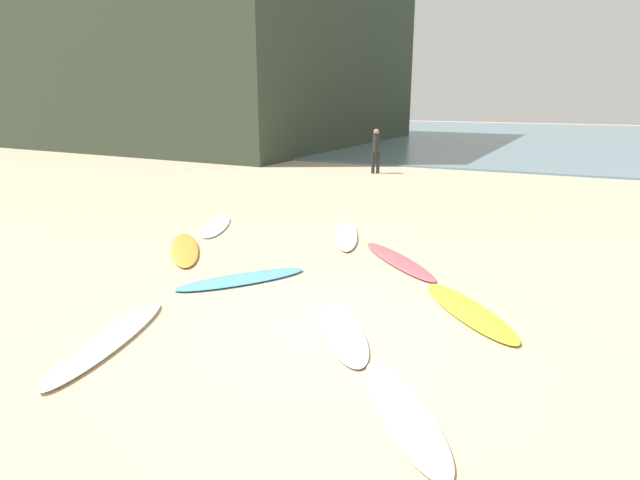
{
  "coord_description": "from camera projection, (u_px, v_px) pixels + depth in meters",
  "views": [
    {
      "loc": [
        2.72,
        -5.98,
        3.13
      ],
      "look_at": [
        -1.49,
        3.17,
        0.3
      ],
      "focal_mm": 29.06,
      "sensor_mm": 36.0,
      "label": 1
    }
  ],
  "objects": [
    {
      "name": "ocean_water",
      "position": [
        522.0,
        137.0,
        39.35
      ],
      "size": [
        120.0,
        40.0,
        0.08
      ],
      "primitive_type": "cube",
      "color": "slate",
      "rests_on": "ground_plane"
    },
    {
      "name": "surfboard_8",
      "position": [
        404.0,
        412.0,
        5.24
      ],
      "size": [
        1.66,
        2.0,
        0.06
      ],
      "primitive_type": "ellipsoid",
      "rotation": [
        0.0,
        0.0,
        0.63
      ],
      "color": "silver",
      "rests_on": "ground_plane"
    },
    {
      "name": "surfboard_6",
      "position": [
        468.0,
        311.0,
        7.69
      ],
      "size": [
        1.97,
        2.17,
        0.08
      ],
      "primitive_type": "ellipsoid",
      "rotation": [
        0.0,
        0.0,
        3.85
      ],
      "color": "yellow",
      "rests_on": "ground_plane"
    },
    {
      "name": "ground_plane",
      "position": [
        322.0,
        329.0,
        7.17
      ],
      "size": [
        120.0,
        120.0,
        0.0
      ],
      "primitive_type": "plane",
      "color": "tan"
    },
    {
      "name": "surfboard_0",
      "position": [
        343.0,
        331.0,
        7.03
      ],
      "size": [
        1.58,
        2.03,
        0.07
      ],
      "primitive_type": "ellipsoid",
      "rotation": [
        0.0,
        0.0,
        3.71
      ],
      "color": "silver",
      "rests_on": "ground_plane"
    },
    {
      "name": "beachgoer_near",
      "position": [
        376.0,
        149.0,
        21.13
      ],
      "size": [
        0.36,
        0.36,
        1.8
      ],
      "rotation": [
        0.0,
        0.0,
        3.51
      ],
      "color": "black",
      "rests_on": "ground_plane"
    },
    {
      "name": "surfboard_2",
      "position": [
        109.0,
        340.0,
        6.76
      ],
      "size": [
        1.08,
        2.6,
        0.09
      ],
      "primitive_type": "ellipsoid",
      "rotation": [
        0.0,
        0.0,
        3.37
      ],
      "color": "#F0EEBD",
      "rests_on": "ground_plane"
    },
    {
      "name": "coastal_headland",
      "position": [
        202.0,
        28.0,
        35.21
      ],
      "size": [
        24.19,
        22.09,
        14.97
      ],
      "primitive_type": "cube",
      "rotation": [
        0.0,
        0.0,
        -0.05
      ],
      "color": "#333D2D",
      "rests_on": "ground_plane"
    },
    {
      "name": "surfboard_1",
      "position": [
        216.0,
        226.0,
        12.72
      ],
      "size": [
        1.53,
        2.37,
        0.06
      ],
      "primitive_type": "ellipsoid",
      "rotation": [
        0.0,
        0.0,
        0.44
      ],
      "color": "white",
      "rests_on": "ground_plane"
    },
    {
      "name": "surfboard_4",
      "position": [
        398.0,
        260.0,
        10.02
      ],
      "size": [
        2.17,
        2.18,
        0.07
      ],
      "primitive_type": "ellipsoid",
      "rotation": [
        0.0,
        0.0,
        3.92
      ],
      "color": "#D3525B",
      "rests_on": "ground_plane"
    },
    {
      "name": "surfboard_7",
      "position": [
        346.0,
        235.0,
        11.79
      ],
      "size": [
        1.42,
        2.57,
        0.09
      ],
      "primitive_type": "ellipsoid",
      "rotation": [
        0.0,
        0.0,
        3.52
      ],
      "color": "white",
      "rests_on": "ground_plane"
    },
    {
      "name": "surfboard_5",
      "position": [
        185.0,
        249.0,
        10.74
      ],
      "size": [
        2.04,
        2.28,
        0.09
      ],
      "primitive_type": "ellipsoid",
      "rotation": [
        0.0,
        0.0,
        3.84
      ],
      "color": "orange",
      "rests_on": "ground_plane"
    },
    {
      "name": "surfboard_3",
      "position": [
        242.0,
        279.0,
        9.01
      ],
      "size": [
        1.9,
        2.2,
        0.07
      ],
      "primitive_type": "ellipsoid",
      "rotation": [
        0.0,
        0.0,
        -0.66
      ],
      "color": "#5396D1",
      "rests_on": "ground_plane"
    }
  ]
}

